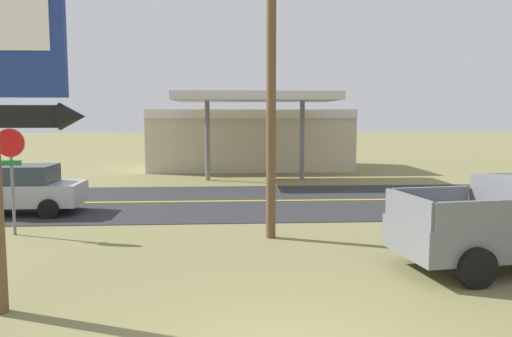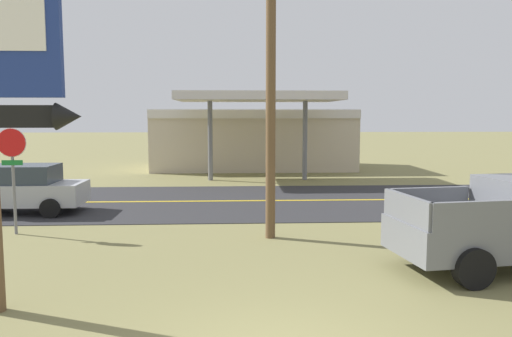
% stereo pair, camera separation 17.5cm
% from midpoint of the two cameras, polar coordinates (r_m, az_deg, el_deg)
% --- Properties ---
extents(road_asphalt, '(140.00, 8.00, 0.02)m').
position_cam_midpoint_polar(road_asphalt, '(19.41, -0.45, -3.69)').
color(road_asphalt, '#2B2B2D').
rests_on(road_asphalt, ground).
extents(road_centre_line, '(126.00, 0.20, 0.01)m').
position_cam_midpoint_polar(road_centre_line, '(19.41, -0.45, -3.65)').
color(road_centre_line, gold).
rests_on(road_centre_line, road_asphalt).
extents(stop_sign, '(0.80, 0.08, 2.95)m').
position_cam_midpoint_polar(stop_sign, '(15.33, -25.49, 0.70)').
color(stop_sign, slate).
rests_on(stop_sign, ground).
extents(utility_pole, '(1.77, 0.26, 9.44)m').
position_cam_midpoint_polar(utility_pole, '(13.50, 2.07, 13.31)').
color(utility_pole, brown).
rests_on(utility_pole, ground).
extents(gas_station, '(12.00, 11.50, 4.40)m').
position_cam_midpoint_polar(gas_station, '(31.20, -0.16, 3.58)').
color(gas_station, beige).
rests_on(gas_station, ground).
extents(car_silver_mid_lane, '(4.20, 2.00, 1.64)m').
position_cam_midpoint_polar(car_silver_mid_lane, '(18.66, -24.75, -2.11)').
color(car_silver_mid_lane, '#A8AAAF').
rests_on(car_silver_mid_lane, ground).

